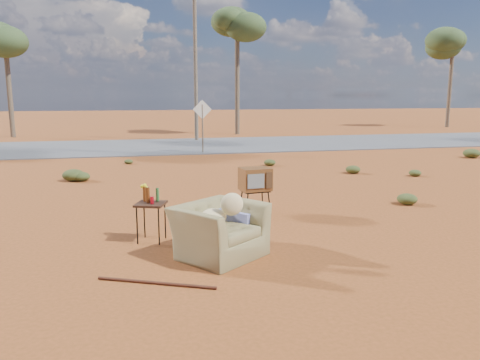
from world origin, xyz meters
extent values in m
plane|color=#94451D|center=(0.00, 0.00, 0.00)|extent=(140.00, 140.00, 0.00)
cube|color=#565659|center=(0.00, 15.00, 0.02)|extent=(140.00, 7.00, 0.04)
imported|color=olive|center=(-0.15, -0.58, 0.53)|extent=(1.44, 1.36, 1.06)
ellipsoid|color=#E0C689|center=(-0.23, -0.57, 0.61)|extent=(0.38, 0.38, 0.22)
ellipsoid|color=#E0C689|center=(0.02, -0.71, 0.82)|extent=(0.34, 0.17, 0.34)
cube|color=navy|center=(0.23, -0.16, 0.31)|extent=(0.88, 0.93, 0.62)
cube|color=black|center=(1.03, 1.78, 0.47)|extent=(0.56, 0.46, 0.03)
cylinder|color=black|center=(0.81, 1.57, 0.24)|extent=(0.03, 0.03, 0.47)
cylinder|color=black|center=(1.29, 1.63, 0.24)|extent=(0.03, 0.03, 0.47)
cylinder|color=black|center=(0.77, 1.93, 0.24)|extent=(0.03, 0.03, 0.47)
cylinder|color=black|center=(1.24, 1.99, 0.24)|extent=(0.03, 0.03, 0.47)
cube|color=brown|center=(1.03, 1.78, 0.71)|extent=(0.64, 0.52, 0.45)
cube|color=slate|center=(0.98, 1.53, 0.71)|extent=(0.35, 0.06, 0.28)
cube|color=#472D19|center=(1.26, 1.57, 0.71)|extent=(0.13, 0.04, 0.32)
cube|color=#3A2115|center=(-1.10, 0.39, 0.63)|extent=(0.58, 0.58, 0.04)
cylinder|color=black|center=(-1.33, 0.28, 0.32)|extent=(0.02, 0.02, 0.63)
cylinder|color=black|center=(-0.99, 0.16, 0.32)|extent=(0.02, 0.02, 0.63)
cylinder|color=black|center=(-1.21, 0.62, 0.32)|extent=(0.02, 0.02, 0.63)
cylinder|color=black|center=(-0.87, 0.50, 0.32)|extent=(0.02, 0.02, 0.63)
cylinder|color=#55270E|center=(-1.18, 0.47, 0.77)|extent=(0.06, 0.06, 0.23)
cylinder|color=#55270E|center=(-1.14, 0.33, 0.77)|extent=(0.06, 0.06, 0.25)
cylinder|color=#2B5E28|center=(-0.98, 0.44, 0.76)|extent=(0.05, 0.05, 0.22)
cylinder|color=red|center=(-1.08, 0.29, 0.71)|extent=(0.06, 0.06, 0.12)
cylinder|color=silver|center=(-1.18, 0.56, 0.71)|extent=(0.07, 0.07, 0.13)
ellipsoid|color=#FFF51A|center=(-1.18, 0.56, 0.86)|extent=(0.14, 0.14, 0.11)
cylinder|color=#4E1F14|center=(-1.13, -1.45, 0.02)|extent=(1.46, 0.71, 0.04)
cylinder|color=brown|center=(1.50, 12.00, 1.00)|extent=(0.06, 0.06, 2.00)
cube|color=silver|center=(1.50, 12.00, 1.80)|extent=(0.78, 0.04, 0.78)
cylinder|color=brown|center=(-8.00, 22.00, 3.00)|extent=(0.28, 0.28, 6.00)
ellipsoid|color=#3D522A|center=(-8.00, 22.00, 5.50)|extent=(3.20, 3.20, 2.20)
cylinder|color=brown|center=(5.00, 21.00, 3.50)|extent=(0.28, 0.28, 7.00)
ellipsoid|color=#3D522A|center=(5.00, 21.00, 6.50)|extent=(3.20, 3.20, 2.20)
cylinder|color=brown|center=(22.00, 24.00, 3.25)|extent=(0.28, 0.28, 6.50)
ellipsoid|color=#3D522A|center=(22.00, 24.00, 6.00)|extent=(3.20, 3.20, 2.20)
cylinder|color=brown|center=(2.00, 17.50, 4.00)|extent=(0.20, 0.20, 8.00)
ellipsoid|color=#424A20|center=(4.50, 1.80, 0.12)|extent=(0.44, 0.44, 0.24)
ellipsoid|color=#424A20|center=(-3.00, 6.50, 0.17)|extent=(0.60, 0.60, 0.33)
ellipsoid|color=#424A20|center=(6.80, 5.00, 0.10)|extent=(0.36, 0.36, 0.20)
ellipsoid|color=#424A20|center=(3.20, 8.00, 0.11)|extent=(0.40, 0.40, 0.22)
ellipsoid|color=#424A20|center=(-1.50, 9.50, 0.08)|extent=(0.30, 0.30, 0.17)
camera|label=1|loc=(-1.36, -7.15, 2.37)|focal=35.00mm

